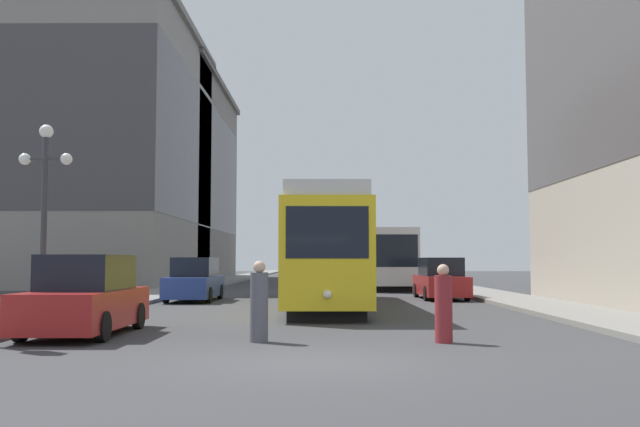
{
  "coord_description": "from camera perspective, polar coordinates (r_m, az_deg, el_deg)",
  "views": [
    {
      "loc": [
        0.19,
        -11.56,
        1.69
      ],
      "look_at": [
        0.04,
        8.48,
        3.07
      ],
      "focal_mm": 38.53,
      "sensor_mm": 36.0,
      "label": 1
    }
  ],
  "objects": [
    {
      "name": "ground_plane",
      "position": [
        11.69,
        -0.53,
        -12.23
      ],
      "size": [
        200.0,
        200.0,
        0.0
      ],
      "primitive_type": "plane",
      "color": "#38383A"
    },
    {
      "name": "sidewalk_left",
      "position": [
        52.23,
        -8.64,
        -5.66
      ],
      "size": [
        2.82,
        120.0,
        0.15
      ],
      "primitive_type": "cube",
      "color": "gray",
      "rests_on": "ground"
    },
    {
      "name": "sidewalk_right",
      "position": [
        52.18,
        9.06,
        -5.66
      ],
      "size": [
        2.82,
        120.0,
        0.15
      ],
      "primitive_type": "cube",
      "color": "gray",
      "rests_on": "ground"
    },
    {
      "name": "streetcar",
      "position": [
        25.71,
        0.32,
        -3.02
      ],
      "size": [
        2.83,
        15.14,
        3.89
      ],
      "rotation": [
        0.0,
        0.0,
        0.01
      ],
      "color": "black",
      "rests_on": "ground"
    },
    {
      "name": "transit_bus",
      "position": [
        42.56,
        5.2,
        -3.57
      ],
      "size": [
        2.93,
        12.99,
        3.45
      ],
      "rotation": [
        0.0,
        0.0,
        0.03
      ],
      "color": "black",
      "rests_on": "ground"
    },
    {
      "name": "parked_car_left_near",
      "position": [
        16.67,
        -18.87,
        -6.63
      ],
      "size": [
        1.91,
        4.49,
        1.82
      ],
      "rotation": [
        0.0,
        0.0,
        0.01
      ],
      "color": "black",
      "rests_on": "ground"
    },
    {
      "name": "parked_car_left_mid",
      "position": [
        29.4,
        -10.35,
        -5.52
      ],
      "size": [
        1.89,
        4.75,
        1.82
      ],
      "rotation": [
        0.0,
        0.0,
        0.0
      ],
      "color": "black",
      "rests_on": "ground"
    },
    {
      "name": "parked_car_right_far",
      "position": [
        30.83,
        9.97,
        -5.45
      ],
      "size": [
        1.92,
        4.87,
        1.82
      ],
      "rotation": [
        0.0,
        0.0,
        3.15
      ],
      "color": "black",
      "rests_on": "ground"
    },
    {
      "name": "pedestrian_crossing_near",
      "position": [
        14.5,
        10.22,
        -7.57
      ],
      "size": [
        0.36,
        0.36,
        1.61
      ],
      "rotation": [
        0.0,
        0.0,
        4.33
      ],
      "color": "maroon",
      "rests_on": "ground"
    },
    {
      "name": "pedestrian_crossing_far",
      "position": [
        14.46,
        -5.08,
        -7.5
      ],
      "size": [
        0.38,
        0.38,
        1.69
      ],
      "rotation": [
        0.0,
        0.0,
        4.68
      ],
      "color": "#4C4C56",
      "rests_on": "ground"
    },
    {
      "name": "lamp_post_left_near",
      "position": [
        19.43,
        -21.89,
        1.83
      ],
      "size": [
        1.41,
        0.36,
        5.13
      ],
      "color": "#333338",
      "rests_on": "sidewalk_left"
    },
    {
      "name": "building_left_corner",
      "position": [
        51.46,
        -19.64,
        5.0
      ],
      "size": [
        16.57,
        19.43,
        18.45
      ],
      "color": "gray",
      "rests_on": "ground"
    },
    {
      "name": "building_left_midblock",
      "position": [
        64.84,
        -12.9,
        2.88
      ],
      "size": [
        11.24,
        22.74,
        18.07
      ],
      "color": "slate",
      "rests_on": "ground"
    }
  ]
}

